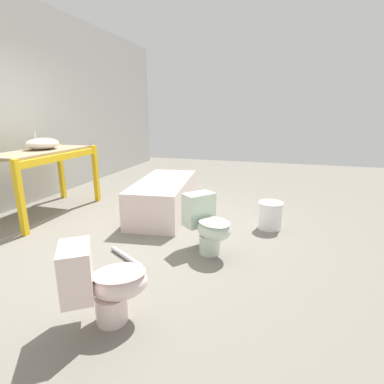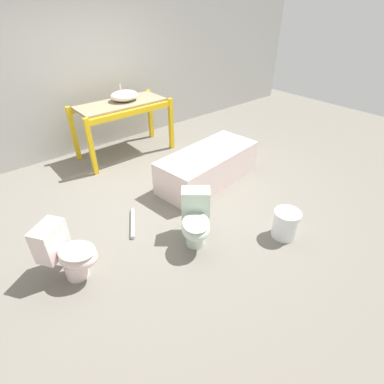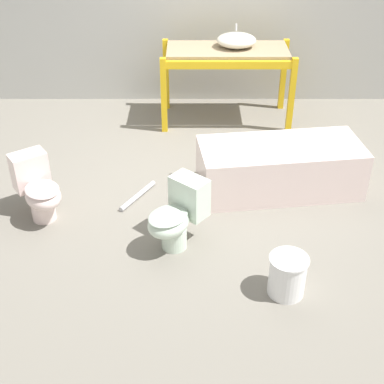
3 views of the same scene
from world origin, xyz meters
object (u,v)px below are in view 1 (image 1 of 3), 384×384
at_px(toilet_far, 208,224).
at_px(bucket_white, 270,215).
at_px(bathtub_main, 164,195).
at_px(toilet_near, 103,282).
at_px(sink_basin, 42,144).

bearing_deg(toilet_far, bucket_white, 5.35).
bearing_deg(bucket_white, bathtub_main, 84.67).
relative_size(toilet_near, toilet_far, 1.01).
xyz_separation_m(sink_basin, toilet_far, (-0.67, -2.63, -0.70)).
xyz_separation_m(toilet_near, bucket_white, (2.18, -1.04, -0.13)).
height_order(sink_basin, toilet_far, sink_basin).
bearing_deg(bucket_white, sink_basin, 93.74).
distance_m(sink_basin, toilet_near, 3.04).
bearing_deg(sink_basin, toilet_far, -104.18).
height_order(toilet_far, bucket_white, toilet_far).
distance_m(sink_basin, bathtub_main, 1.90).
bearing_deg(toilet_far, toilet_near, -157.76).
height_order(sink_basin, toilet_near, sink_basin).
xyz_separation_m(bathtub_main, toilet_far, (-1.02, -0.91, 0.03)).
xyz_separation_m(bathtub_main, toilet_near, (-2.32, -0.49, 0.03)).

